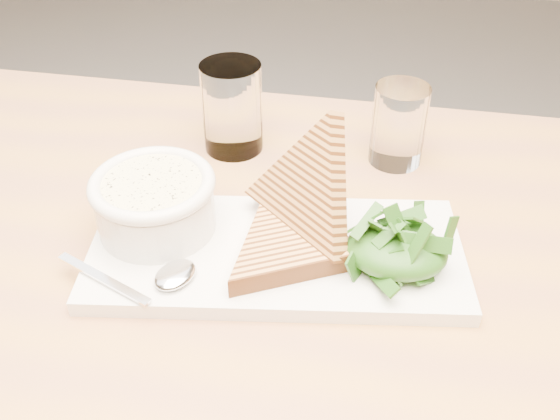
% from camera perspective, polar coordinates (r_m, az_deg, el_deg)
% --- Properties ---
extents(table_top, '(1.22, 0.82, 0.04)m').
position_cam_1_polar(table_top, '(0.64, -7.18, -7.70)').
color(table_top, '#AF783B').
rests_on(table_top, ground).
extents(platter, '(0.40, 0.23, 0.02)m').
position_cam_1_polar(platter, '(0.64, -0.35, -4.00)').
color(platter, white).
rests_on(platter, table_top).
extents(soup_bowl, '(0.12, 0.12, 0.05)m').
position_cam_1_polar(soup_bowl, '(0.66, -11.30, 0.17)').
color(soup_bowl, white).
rests_on(soup_bowl, platter).
extents(soup, '(0.10, 0.10, 0.01)m').
position_cam_1_polar(soup, '(0.64, -11.61, 2.23)').
color(soup, beige).
rests_on(soup, soup_bowl).
extents(bowl_rim, '(0.13, 0.13, 0.01)m').
position_cam_1_polar(bowl_rim, '(0.64, -11.64, 2.37)').
color(bowl_rim, white).
rests_on(bowl_rim, soup_bowl).
extents(sandwich_flat, '(0.23, 0.23, 0.02)m').
position_cam_1_polar(sandwich_flat, '(0.62, 0.83, -3.33)').
color(sandwich_flat, '#BA8145').
rests_on(sandwich_flat, platter).
extents(sandwich_lean, '(0.23, 0.22, 0.19)m').
position_cam_1_polar(sandwich_lean, '(0.62, 2.49, 1.93)').
color(sandwich_lean, '#BA8145').
rests_on(sandwich_lean, sandwich_flat).
extents(salad_base, '(0.10, 0.08, 0.04)m').
position_cam_1_polar(salad_base, '(0.61, 10.57, -3.66)').
color(salad_base, black).
rests_on(salad_base, platter).
extents(arugula_pile, '(0.11, 0.10, 0.05)m').
position_cam_1_polar(arugula_pile, '(0.61, 10.66, -3.10)').
color(arugula_pile, '#35701C').
rests_on(arugula_pile, platter).
extents(spoon_bowl, '(0.05, 0.06, 0.01)m').
position_cam_1_polar(spoon_bowl, '(0.61, -9.57, -5.85)').
color(spoon_bowl, silver).
rests_on(spoon_bowl, platter).
extents(spoon_handle, '(0.11, 0.05, 0.00)m').
position_cam_1_polar(spoon_handle, '(0.62, -15.86, -6.04)').
color(spoon_handle, silver).
rests_on(spoon_handle, platter).
extents(glass_near, '(0.08, 0.08, 0.12)m').
position_cam_1_polar(glass_near, '(0.79, -4.39, 9.30)').
color(glass_near, white).
rests_on(glass_near, table_top).
extents(glass_far, '(0.07, 0.07, 0.10)m').
position_cam_1_polar(glass_far, '(0.78, 10.79, 7.64)').
color(glass_far, white).
rests_on(glass_far, table_top).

